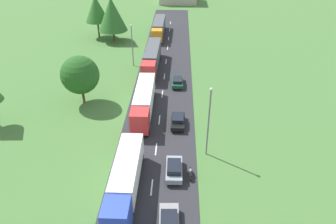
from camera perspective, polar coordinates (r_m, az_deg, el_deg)
name	(u,v)px	position (r m, az deg, el deg)	size (l,w,h in m)	color
road	(156,148)	(40.17, -2.14, -6.49)	(10.00, 140.00, 0.06)	#2B2B30
lane_marking_centre	(154,164)	(37.73, -2.49, -9.41)	(0.16, 121.13, 0.01)	white
truck_lead	(125,180)	(33.16, -7.79, -12.06)	(2.50, 12.33, 3.57)	blue
truck_second	(144,100)	(46.19, -4.43, 2.11)	(2.58, 13.11, 3.49)	red
truck_third	(152,57)	(60.84, -2.94, 9.86)	(2.68, 14.59, 3.73)	red
truck_fourth	(159,27)	(79.74, -1.67, 15.15)	(2.59, 13.97, 3.45)	orange
car_second	(169,223)	(30.81, 0.20, -19.54)	(2.03, 4.47, 1.51)	gray
car_third	(174,169)	(35.86, 1.12, -10.29)	(1.89, 4.15, 1.57)	#8C939E
car_fourth	(178,121)	(43.85, 1.82, -1.57)	(1.95, 4.12, 1.39)	black
car_fifth	(178,81)	(54.63, 1.76, 5.59)	(1.90, 4.39, 1.37)	#19472D
motorcycle_courier	(190,173)	(35.93, 4.10, -11.00)	(0.28, 1.94, 0.91)	black
lamppost_second	(209,119)	(36.54, 7.42, -1.35)	(0.36, 0.36, 9.20)	slate
lamppost_third	(132,43)	(61.48, -6.52, 12.27)	(0.36, 0.36, 8.16)	slate
tree_oak	(80,75)	(49.35, -15.69, 6.49)	(5.81, 5.81, 7.68)	#513823
tree_maple	(96,9)	(79.37, -12.93, 17.82)	(5.48, 5.48, 9.77)	#513823
tree_elm	(112,14)	(75.70, -10.17, 17.08)	(6.72, 6.72, 9.97)	#513823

